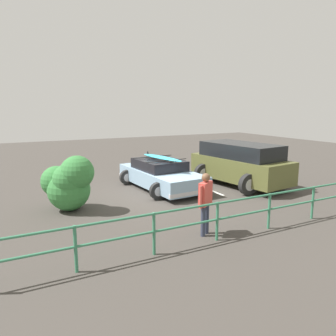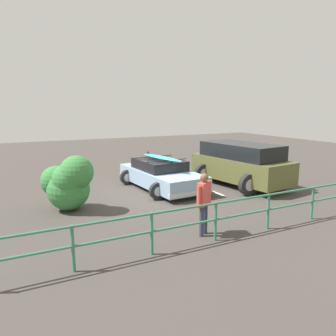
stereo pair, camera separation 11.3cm
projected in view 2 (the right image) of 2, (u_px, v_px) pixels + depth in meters
The scene contains 7 objects.
ground_plane at pixel (157, 194), 12.59m from camera, with size 44.00×44.00×0.02m, color #423D38.
parking_stripe at pixel (195, 184), 14.12m from camera, with size 4.13×0.12×0.00m, color silver.
sedan_car at pixel (161, 174), 13.33m from camera, with size 2.65×4.47×1.46m.
suv_car at pixel (240, 164), 13.79m from camera, with size 3.02×4.65×1.79m.
person_bystander at pixel (204, 198), 8.39m from camera, with size 0.56×0.41×1.65m.
railing_fence at pixel (216, 215), 8.10m from camera, with size 10.49×0.14×0.99m.
bush_near_left at pixel (68, 183), 10.41m from camera, with size 1.57×1.65×1.81m.
Camera 2 is at (5.10, 11.07, 3.32)m, focal length 35.00 mm.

